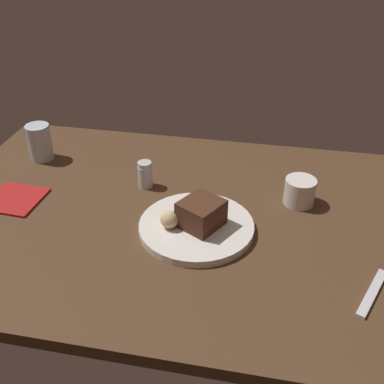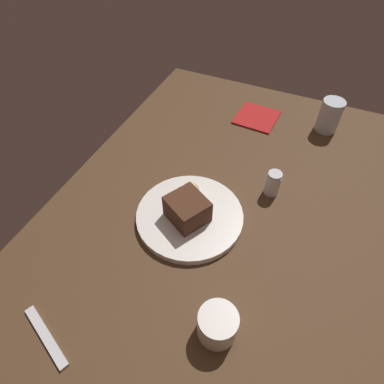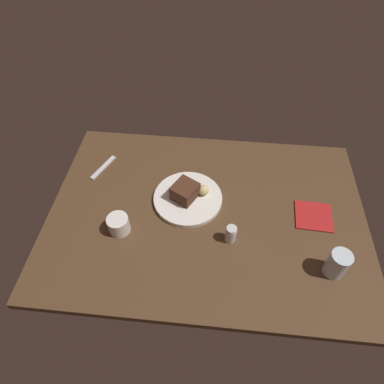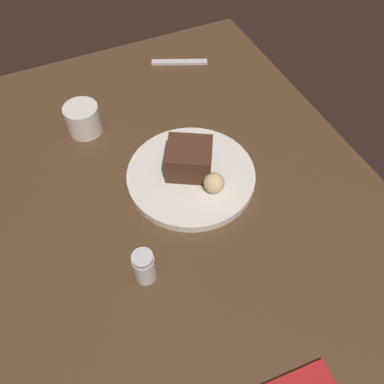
# 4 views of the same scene
# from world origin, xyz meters

# --- Properties ---
(dining_table) EXTENTS (1.20, 0.84, 0.03)m
(dining_table) POSITION_xyz_m (0.00, 0.00, 0.01)
(dining_table) COLOR #4C331E
(dining_table) RESTS_ON ground
(dessert_plate) EXTENTS (0.27, 0.27, 0.02)m
(dessert_plate) POSITION_xyz_m (-0.08, 0.05, 0.04)
(dessert_plate) COLOR white
(dessert_plate) RESTS_ON dining_table
(chocolate_cake_slice) EXTENTS (0.12, 0.12, 0.06)m
(chocolate_cake_slice) POSITION_xyz_m (-0.09, 0.05, 0.08)
(chocolate_cake_slice) COLOR #472819
(chocolate_cake_slice) RESTS_ON dessert_plate
(bread_roll) EXTENTS (0.04, 0.04, 0.04)m
(bread_roll) POSITION_xyz_m (-0.02, 0.08, 0.07)
(bread_roll) COLOR #DBC184
(bread_roll) RESTS_ON dessert_plate
(salt_shaker) EXTENTS (0.04, 0.04, 0.07)m
(salt_shaker) POSITION_xyz_m (0.09, -0.11, 0.07)
(salt_shaker) COLOR silver
(salt_shaker) RESTS_ON dining_table
(water_glass) EXTENTS (0.07, 0.07, 0.11)m
(water_glass) POSITION_xyz_m (0.43, -0.20, 0.08)
(water_glass) COLOR silver
(water_glass) RESTS_ON dining_table
(coffee_cup) EXTENTS (0.08, 0.08, 0.07)m
(coffee_cup) POSITION_xyz_m (-0.31, -0.11, 0.06)
(coffee_cup) COLOR silver
(coffee_cup) RESTS_ON dining_table
(dessert_spoon) EXTENTS (0.08, 0.14, 0.01)m
(dessert_spoon) POSITION_xyz_m (-0.46, 0.19, 0.03)
(dessert_spoon) COLOR silver
(dessert_spoon) RESTS_ON dining_table
(folded_napkin) EXTENTS (0.14, 0.14, 0.01)m
(folded_napkin) POSITION_xyz_m (0.40, 0.02, 0.03)
(folded_napkin) COLOR #B21E1E
(folded_napkin) RESTS_ON dining_table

